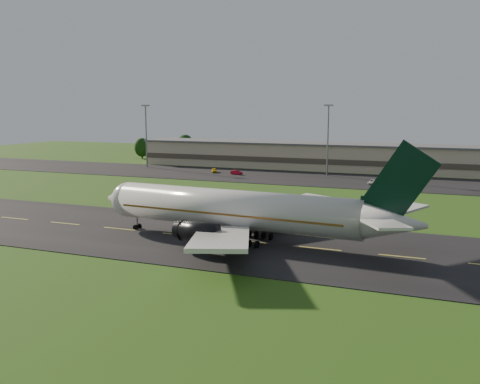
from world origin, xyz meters
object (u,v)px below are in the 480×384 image
at_px(airliner, 240,210).
at_px(terminal, 343,157).
at_px(service_vehicle_a, 214,170).
at_px(service_vehicle_c, 373,182).
at_px(light_mast_centre, 328,131).
at_px(service_vehicle_d, 405,182).
at_px(service_vehicle_b, 236,172).
at_px(light_mast_west, 146,128).

height_order(airliner, terminal, airliner).
relative_size(service_vehicle_a, service_vehicle_c, 0.90).
distance_m(light_mast_centre, service_vehicle_c, 23.10).
bearing_deg(service_vehicle_d, service_vehicle_a, 97.42).
relative_size(terminal, service_vehicle_a, 38.50).
height_order(airliner, service_vehicle_a, airliner).
relative_size(terminal, service_vehicle_d, 35.82).
xyz_separation_m(light_mast_centre, service_vehicle_b, (-25.02, -7.74, -12.01)).
bearing_deg(airliner, service_vehicle_a, 120.69).
distance_m(airliner, service_vehicle_b, 78.38).
height_order(terminal, light_mast_centre, light_mast_centre).
distance_m(light_mast_west, light_mast_centre, 60.00).
height_order(airliner, service_vehicle_c, airliner).
bearing_deg(service_vehicle_b, service_vehicle_c, -80.05).
bearing_deg(light_mast_west, terminal, 14.76).
distance_m(airliner, service_vehicle_a, 83.88).
height_order(service_vehicle_a, service_vehicle_d, service_vehicle_a).
bearing_deg(airliner, service_vehicle_b, 116.14).
xyz_separation_m(light_mast_west, service_vehicle_d, (82.47, -10.35, -12.05)).
bearing_deg(light_mast_west, service_vehicle_a, -11.47).
xyz_separation_m(terminal, service_vehicle_a, (-34.56, -21.63, -3.25)).
distance_m(light_mast_west, service_vehicle_a, 29.90).
bearing_deg(airliner, terminal, 95.74).
height_order(light_mast_centre, service_vehicle_a, light_mast_centre).
distance_m(service_vehicle_b, service_vehicle_d, 47.56).
distance_m(airliner, service_vehicle_c, 67.82).
xyz_separation_m(airliner, service_vehicle_d, (17.50, 69.70, -3.97)).
bearing_deg(terminal, service_vehicle_a, -147.97).
xyz_separation_m(airliner, service_vehicle_c, (9.79, 66.99, -3.98)).
bearing_deg(light_mast_centre, service_vehicle_d, -24.74).
height_order(terminal, service_vehicle_c, terminal).
bearing_deg(service_vehicle_b, service_vehicle_d, -75.58).
xyz_separation_m(airliner, light_mast_west, (-64.97, 80.05, 8.08)).
xyz_separation_m(light_mast_west, service_vehicle_b, (34.98, -7.74, -12.01)).
bearing_deg(service_vehicle_d, service_vehicle_b, 99.32).
height_order(service_vehicle_a, service_vehicle_c, service_vehicle_a).
bearing_deg(service_vehicle_a, service_vehicle_b, -42.34).
bearing_deg(service_vehicle_d, airliner, 178.37).
distance_m(terminal, service_vehicle_d, 34.04).
height_order(light_mast_centre, service_vehicle_c, light_mast_centre).
xyz_separation_m(airliner, light_mast_centre, (-4.97, 80.05, 8.08)).
distance_m(light_mast_centre, service_vehicle_a, 35.68).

